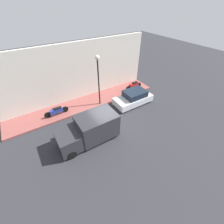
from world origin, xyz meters
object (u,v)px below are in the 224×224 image
object	(u,v)px
parked_car	(133,98)
motorcycle_blue	(57,111)
motorcycle_red	(134,85)
streetlamp	(98,71)
delivery_van	(89,130)

from	to	relation	value
parked_car	motorcycle_blue	distance (m)	7.35
motorcycle_blue	motorcycle_red	bearing A→B (deg)	-90.49
parked_car	streetlamp	bearing A→B (deg)	62.05
streetlamp	motorcycle_blue	bearing A→B (deg)	82.67
parked_car	delivery_van	bearing A→B (deg)	109.14
motorcycle_red	streetlamp	xyz separation A→B (m)	(-0.45, 4.62, 2.90)
delivery_van	streetlamp	distance (m)	5.21
delivery_van	streetlamp	world-z (taller)	streetlamp
delivery_van	motorcycle_red	distance (m)	8.50
motorcycle_blue	streetlamp	size ratio (longest dim) A/B	0.45
delivery_van	streetlamp	xyz separation A→B (m)	(3.58, -2.85, 2.50)
motorcycle_blue	motorcycle_red	xyz separation A→B (m)	(-0.07, -8.72, 0.05)
motorcycle_red	streetlamp	size ratio (longest dim) A/B	0.45
parked_car	motorcycle_red	size ratio (longest dim) A/B	1.81
streetlamp	parked_car	bearing A→B (deg)	-117.95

